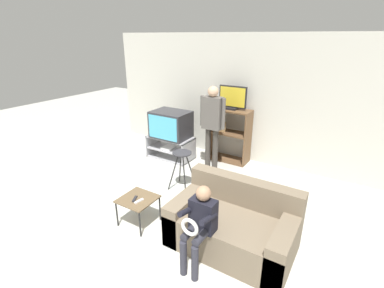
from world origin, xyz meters
The scene contains 13 objects.
ground_plane centered at (0.00, 0.00, 0.00)m, with size 18.00×18.00×0.00m, color beige.
wall_back centered at (0.00, 4.05, 1.30)m, with size 6.40×0.06×2.60m.
tv_stand centered at (-1.25, 3.23, 0.23)m, with size 0.99×0.53×0.48m.
television_main centered at (-1.23, 3.25, 0.76)m, with size 0.79×0.59×0.57m.
media_shelf centered at (-0.11, 3.78, 0.58)m, with size 0.87×0.40×1.13m.
television_flat centered at (-0.08, 3.80, 1.36)m, with size 0.59×0.20×0.48m.
folding_stool centered at (-0.27, 2.24, 0.55)m, with size 0.39×0.37×0.69m.
snack_table centered at (-0.26, 1.10, 0.36)m, with size 0.48×0.48×0.41m.
remote_control_black centered at (-0.27, 1.05, 0.42)m, with size 0.04×0.14×0.02m, color #232328.
remote_control_white centered at (-0.19, 1.04, 0.42)m, with size 0.04×0.14×0.02m, color silver.
couch centered at (1.07, 1.40, 0.28)m, with size 1.52×0.91×0.81m.
person_standing_adult centered at (-0.24, 3.26, 1.01)m, with size 0.53×0.20×1.67m.
person_seated_child centered at (0.87, 0.88, 0.60)m, with size 0.33×0.43×1.01m.
Camera 1 is at (2.16, -1.34, 2.54)m, focal length 26.00 mm.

